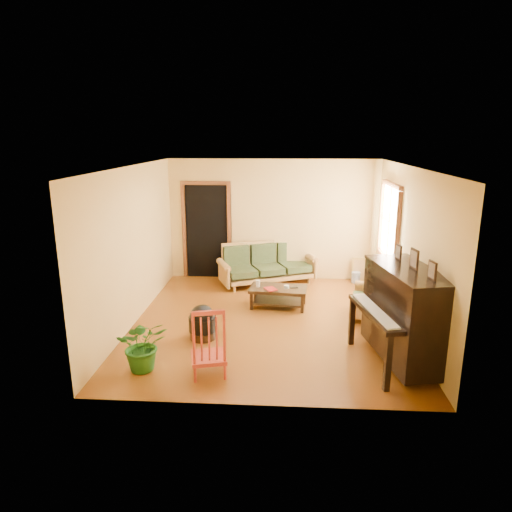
# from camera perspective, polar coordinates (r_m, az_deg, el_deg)

# --- Properties ---
(floor) EXTENTS (5.00, 5.00, 0.00)m
(floor) POSITION_cam_1_polar(r_m,az_deg,el_deg) (7.85, 1.54, -8.19)
(floor) COLOR #5B2D0C
(floor) RESTS_ON ground
(doorway) EXTENTS (1.08, 0.16, 2.05)m
(doorway) POSITION_cam_1_polar(r_m,az_deg,el_deg) (10.06, -6.18, 3.02)
(doorway) COLOR black
(doorway) RESTS_ON floor
(window) EXTENTS (0.12, 1.36, 1.46)m
(window) POSITION_cam_1_polar(r_m,az_deg,el_deg) (8.88, 16.37, 4.05)
(window) COLOR white
(window) RESTS_ON right_wall
(sofa) EXTENTS (2.18, 1.56, 0.86)m
(sofa) POSITION_cam_1_polar(r_m,az_deg,el_deg) (9.68, 1.46, -0.98)
(sofa) COLOR olive
(sofa) RESTS_ON floor
(coffee_table) EXTENTS (1.09, 0.67, 0.38)m
(coffee_table) POSITION_cam_1_polar(r_m,az_deg,el_deg) (8.43, 2.79, -5.16)
(coffee_table) COLOR black
(coffee_table) RESTS_ON floor
(armchair) EXTENTS (0.91, 0.94, 0.79)m
(armchair) POSITION_cam_1_polar(r_m,az_deg,el_deg) (8.12, 14.14, -4.85)
(armchair) COLOR olive
(armchair) RESTS_ON floor
(piano) EXTENTS (1.19, 1.69, 1.37)m
(piano) POSITION_cam_1_polar(r_m,az_deg,el_deg) (6.57, 18.16, -7.24)
(piano) COLOR black
(piano) RESTS_ON floor
(footstool) EXTENTS (0.52, 0.52, 0.41)m
(footstool) POSITION_cam_1_polar(r_m,az_deg,el_deg) (7.21, -6.71, -8.69)
(footstool) COLOR black
(footstool) RESTS_ON floor
(red_chair) EXTENTS (0.56, 0.59, 0.96)m
(red_chair) POSITION_cam_1_polar(r_m,az_deg,el_deg) (6.08, -6.01, -10.43)
(red_chair) COLOR maroon
(red_chair) RESTS_ON floor
(leaning_frame) EXTENTS (0.41, 0.15, 0.54)m
(leaning_frame) POSITION_cam_1_polar(r_m,az_deg,el_deg) (10.11, 13.01, -1.65)
(leaning_frame) COLOR gold
(leaning_frame) RESTS_ON floor
(ceramic_crock) EXTENTS (0.20, 0.20, 0.23)m
(ceramic_crock) POSITION_cam_1_polar(r_m,az_deg,el_deg) (10.04, 12.36, -2.62)
(ceramic_crock) COLOR #3659A3
(ceramic_crock) RESTS_ON floor
(potted_plant) EXTENTS (0.81, 0.75, 0.73)m
(potted_plant) POSITION_cam_1_polar(r_m,az_deg,el_deg) (6.39, -13.93, -10.68)
(potted_plant) COLOR #205B1A
(potted_plant) RESTS_ON floor
(book) EXTENTS (0.28, 0.30, 0.02)m
(book) POSITION_cam_1_polar(r_m,az_deg,el_deg) (8.20, 1.27, -4.25)
(book) COLOR maroon
(book) RESTS_ON coffee_table
(candle) EXTENTS (0.09, 0.09, 0.13)m
(candle) POSITION_cam_1_polar(r_m,az_deg,el_deg) (8.39, 0.25, -3.44)
(candle) COLOR white
(candle) RESTS_ON coffee_table
(glass_jar) EXTENTS (0.12, 0.12, 0.06)m
(glass_jar) POSITION_cam_1_polar(r_m,az_deg,el_deg) (8.32, 3.83, -3.87)
(glass_jar) COLOR silver
(glass_jar) RESTS_ON coffee_table
(remote) EXTENTS (0.15, 0.06, 0.01)m
(remote) POSITION_cam_1_polar(r_m,az_deg,el_deg) (8.36, 4.78, -3.97)
(remote) COLOR black
(remote) RESTS_ON coffee_table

